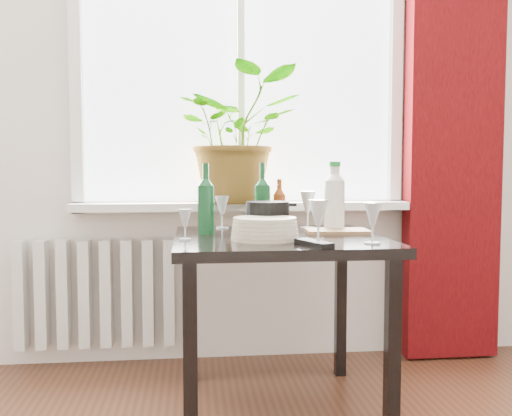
{
  "coord_description": "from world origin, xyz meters",
  "views": [
    {
      "loc": [
        -0.25,
        -0.77,
        1.02
      ],
      "look_at": [
        0.01,
        1.55,
        0.86
      ],
      "focal_mm": 40.0,
      "sensor_mm": 36.0,
      "label": 1
    }
  ],
  "objects": [
    {
      "name": "window",
      "position": [
        0.0,
        2.22,
        1.6
      ],
      "size": [
        1.72,
        0.08,
        1.62
      ],
      "color": "white",
      "rests_on": "ground"
    },
    {
      "name": "wine_bottle_left",
      "position": [
        -0.2,
        1.66,
        0.89
      ],
      "size": [
        0.08,
        0.08,
        0.3
      ],
      "primitive_type": null,
      "rotation": [
        0.0,
        0.0,
        0.16
      ],
      "color": "#0B3B1A",
      "rests_on": "table"
    },
    {
      "name": "wineglass_back_left",
      "position": [
        -0.12,
        1.87,
        0.82
      ],
      "size": [
        0.08,
        0.08,
        0.15
      ],
      "primitive_type": null,
      "rotation": [
        0.0,
        0.0,
        -0.36
      ],
      "color": "silver",
      "rests_on": "table"
    },
    {
      "name": "potted_plant",
      "position": [
        -0.03,
        2.1,
        1.18
      ],
      "size": [
        0.66,
        0.59,
        0.67
      ],
      "primitive_type": "imported",
      "rotation": [
        0.0,
        0.0,
        0.12
      ],
      "color": "#35661B",
      "rests_on": "windowsill"
    },
    {
      "name": "wineglass_far_right",
      "position": [
        0.41,
        1.26,
        0.82
      ],
      "size": [
        0.08,
        0.08,
        0.16
      ],
      "primitive_type": null,
      "rotation": [
        0.0,
        0.0,
        0.29
      ],
      "color": "silver",
      "rests_on": "table"
    },
    {
      "name": "fondue_pot",
      "position": [
        0.06,
        1.58,
        0.81
      ],
      "size": [
        0.25,
        0.24,
        0.14
      ],
      "primitive_type": null,
      "rotation": [
        0.0,
        0.0,
        0.31
      ],
      "color": "black",
      "rests_on": "table"
    },
    {
      "name": "wineglass_back_center",
      "position": [
        0.28,
        1.82,
        0.83
      ],
      "size": [
        0.1,
        0.1,
        0.18
      ],
      "primitive_type": null,
      "rotation": [
        0.0,
        0.0,
        -0.38
      ],
      "color": "#B3B9C1",
      "rests_on": "table"
    },
    {
      "name": "bottle_amber",
      "position": [
        0.15,
        1.83,
        0.86
      ],
      "size": [
        0.07,
        0.07,
        0.23
      ],
      "primitive_type": null,
      "rotation": [
        0.0,
        0.0,
        0.28
      ],
      "color": "maroon",
      "rests_on": "table"
    },
    {
      "name": "plate_stack",
      "position": [
        0.03,
        1.42,
        0.78
      ],
      "size": [
        0.33,
        0.33,
        0.09
      ],
      "primitive_type": "cylinder",
      "rotation": [
        0.0,
        0.0,
        0.3
      ],
      "color": "beige",
      "rests_on": "table"
    },
    {
      "name": "windowsill",
      "position": [
        0.0,
        2.15,
        0.82
      ],
      "size": [
        1.72,
        0.2,
        0.04
      ],
      "color": "white",
      "rests_on": "ground"
    },
    {
      "name": "cutting_board",
      "position": [
        0.37,
        1.63,
        0.75
      ],
      "size": [
        0.28,
        0.19,
        0.01
      ],
      "primitive_type": "cube",
      "rotation": [
        0.0,
        0.0,
        -0.08
      ],
      "color": "olive",
      "rests_on": "table"
    },
    {
      "name": "tv_remote",
      "position": [
        0.18,
        1.23,
        0.75
      ],
      "size": [
        0.12,
        0.19,
        0.02
      ],
      "primitive_type": "cube",
      "rotation": [
        0.0,
        0.0,
        0.37
      ],
      "color": "black",
      "rests_on": "table"
    },
    {
      "name": "radiator",
      "position": [
        -0.75,
        2.18,
        0.38
      ],
      "size": [
        0.8,
        0.1,
        0.55
      ],
      "color": "silver",
      "rests_on": "ground"
    },
    {
      "name": "wineglass_front_left",
      "position": [
        -0.28,
        1.45,
        0.8
      ],
      "size": [
        0.07,
        0.07,
        0.12
      ],
      "primitive_type": null,
      "rotation": [
        0.0,
        0.0,
        -0.35
      ],
      "color": "silver",
      "rests_on": "table"
    },
    {
      "name": "cleaning_bottle",
      "position": [
        0.38,
        1.72,
        0.9
      ],
      "size": [
        0.11,
        0.11,
        0.32
      ],
      "primitive_type": null,
      "rotation": [
        0.0,
        0.0,
        0.28
      ],
      "color": "silver",
      "rests_on": "table"
    },
    {
      "name": "curtain",
      "position": [
        1.12,
        2.12,
        1.3
      ],
      "size": [
        0.5,
        0.12,
        2.56
      ],
      "color": "#3D0507",
      "rests_on": "ground"
    },
    {
      "name": "wineglass_front_right",
      "position": [
        0.2,
        1.25,
        0.82
      ],
      "size": [
        0.09,
        0.09,
        0.17
      ],
      "primitive_type": null,
      "rotation": [
        0.0,
        0.0,
        -0.39
      ],
      "color": "white",
      "rests_on": "table"
    },
    {
      "name": "wine_bottle_right",
      "position": [
        0.06,
        1.73,
        0.89
      ],
      "size": [
        0.08,
        0.08,
        0.31
      ],
      "primitive_type": null,
      "rotation": [
        0.0,
        0.0,
        0.18
      ],
      "color": "#0C411B",
      "rests_on": "table"
    },
    {
      "name": "table",
      "position": [
        0.1,
        1.55,
        0.65
      ],
      "size": [
        0.85,
        0.85,
        0.74
      ],
      "color": "black",
      "rests_on": "ground"
    }
  ]
}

